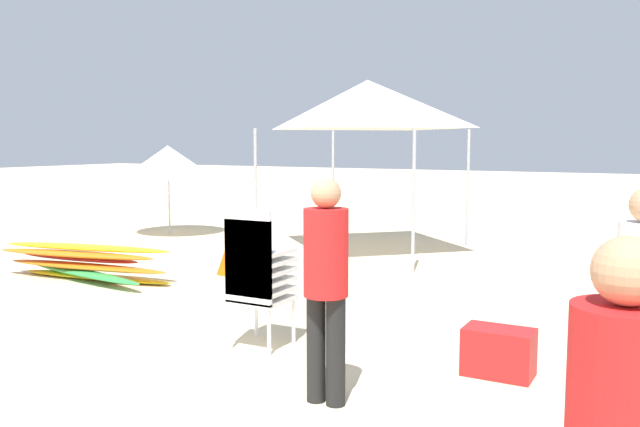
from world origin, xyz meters
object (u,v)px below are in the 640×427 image
Objects in this scene: traffic_cone_far at (230,254)px; cooler_box at (499,352)px; surfboard_pile at (84,262)px; popup_canopy at (367,105)px; beach_umbrella_left at (168,162)px; lifeguard_near_right at (326,276)px; stacked_plastic_chairs at (256,268)px; traffic_cone_near at (251,278)px.

traffic_cone_far reaches higher than cooler_box.
surfboard_pile is 4.94× the size of cooler_box.
popup_canopy is 3.61m from traffic_cone_far.
traffic_cone_far is (-0.90, -2.69, -2.22)m from popup_canopy.
beach_umbrella_left is 3.42× the size of cooler_box.
traffic_cone_far is at bearing 134.30° from lifeguard_near_right.
stacked_plastic_chairs is 2.00m from traffic_cone_near.
cooler_box is (0.96, 1.17, -0.74)m from lifeguard_near_right.
traffic_cone_near is (-2.30, 2.39, -0.68)m from lifeguard_near_right.
traffic_cone_far reaches higher than surfboard_pile.
popup_canopy is at bearing 93.58° from traffic_cone_near.
stacked_plastic_chairs is at bearing -54.06° from traffic_cone_near.
popup_canopy is 6.55m from cooler_box.
surfboard_pile is 4.79× the size of traffic_cone_far.
traffic_cone_far is at bearing -37.82° from beach_umbrella_left.
stacked_plastic_chairs is 0.48× the size of surfboard_pile.
lifeguard_near_right is 0.87× the size of beach_umbrella_left.
cooler_box is (3.49, -5.04, -2.31)m from popup_canopy.
beach_umbrella_left is (-7.00, 6.28, 0.55)m from lifeguard_near_right.
lifeguard_near_right is 1.69m from cooler_box.
stacked_plastic_chairs is at bearing -170.49° from cooler_box.
stacked_plastic_chairs is 2.28× the size of traffic_cone_far.
lifeguard_near_right is 4.97m from traffic_cone_far.
beach_umbrella_left is 3.32× the size of traffic_cone_far.
beach_umbrella_left is at bearing 140.35° from traffic_cone_near.
popup_canopy is at bearing -0.88° from beach_umbrella_left.
popup_canopy reaches higher than traffic_cone_near.
beach_umbrella_left reaches higher than surfboard_pile.
beach_umbrella_left is at bearing 136.89° from stacked_plastic_chairs.
lifeguard_near_right reaches higher than traffic_cone_far.
popup_canopy is at bearing 104.32° from stacked_plastic_chairs.
traffic_cone_near is 1.61m from traffic_cone_far.
surfboard_pile is at bearing -121.11° from popup_canopy.
stacked_plastic_chairs is 2.52× the size of traffic_cone_near.
stacked_plastic_chairs is 8.03m from beach_umbrella_left.
lifeguard_near_right is 3.38m from traffic_cone_near.
traffic_cone_far is (-2.28, 2.70, -0.46)m from stacked_plastic_chairs.
stacked_plastic_chairs is 4.07m from surfboard_pile.
stacked_plastic_chairs is 0.79× the size of lifeguard_near_right.
traffic_cone_near is at bearing -39.65° from beach_umbrella_left.
stacked_plastic_chairs is 2.35× the size of cooler_box.
lifeguard_near_right is 0.56× the size of popup_canopy.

